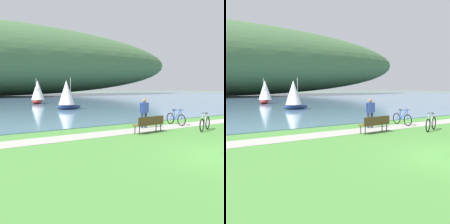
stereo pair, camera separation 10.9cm
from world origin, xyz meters
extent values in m
cube|color=#A39E93|center=(0.00, 6.40, 0.01)|extent=(60.00, 1.50, 0.01)
cube|color=brown|center=(0.73, 5.46, 0.45)|extent=(1.83, 0.60, 0.05)
cube|color=brown|center=(0.74, 5.25, 0.68)|extent=(1.80, 0.16, 0.40)
cylinder|color=#2D2D33|center=(-0.05, 5.57, 0.23)|extent=(0.05, 0.05, 0.45)
cylinder|color=#2D2D33|center=(1.48, 5.68, 0.23)|extent=(0.05, 0.05, 0.45)
cylinder|color=#2D2D33|center=(-0.03, 5.24, 0.23)|extent=(0.05, 0.05, 0.45)
cylinder|color=#2D2D33|center=(1.50, 5.34, 0.23)|extent=(0.05, 0.05, 0.45)
torus|color=black|center=(4.06, 6.26, 0.36)|extent=(0.13, 0.72, 0.72)
torus|color=black|center=(4.16, 7.30, 0.36)|extent=(0.13, 0.72, 0.72)
cylinder|color=#1E4CB2|center=(4.09, 6.59, 0.67)|extent=(0.10, 0.61, 0.61)
cylinder|color=#1E4CB2|center=(4.09, 6.63, 0.94)|extent=(0.10, 0.66, 0.09)
cylinder|color=#1E4CB2|center=(4.12, 6.92, 0.65)|extent=(0.06, 0.13, 0.54)
cylinder|color=#1E4CB2|center=(4.14, 7.09, 0.37)|extent=(0.07, 0.43, 0.05)
cylinder|color=#1E4CB2|center=(4.14, 7.13, 0.64)|extent=(0.06, 0.37, 0.56)
cylinder|color=#1E4CB2|center=(4.06, 6.28, 0.66)|extent=(0.04, 0.09, 0.60)
cube|color=black|center=(4.13, 6.96, 0.94)|extent=(0.12, 0.25, 0.05)
cylinder|color=black|center=(4.06, 6.31, 1.00)|extent=(0.07, 0.48, 0.02)
torus|color=black|center=(3.32, 4.13, 0.36)|extent=(0.69, 0.33, 0.72)
torus|color=black|center=(4.29, 4.53, 0.36)|extent=(0.69, 0.33, 0.72)
cylinder|color=silver|center=(3.63, 4.26, 0.67)|extent=(0.58, 0.27, 0.61)
cylinder|color=silver|center=(3.67, 4.28, 0.94)|extent=(0.62, 0.29, 0.09)
cylinder|color=silver|center=(3.94, 4.39, 0.65)|extent=(0.13, 0.09, 0.54)
cylinder|color=silver|center=(4.10, 4.45, 0.37)|extent=(0.41, 0.19, 0.05)
cylinder|color=silver|center=(4.13, 4.47, 0.64)|extent=(0.35, 0.17, 0.56)
cylinder|color=silver|center=(3.34, 4.14, 0.66)|extent=(0.09, 0.07, 0.60)
cube|color=black|center=(3.97, 4.40, 0.94)|extent=(0.26, 0.18, 0.05)
cylinder|color=black|center=(3.37, 4.15, 1.00)|extent=(0.45, 0.20, 0.02)
cylinder|color=#282D47|center=(1.52, 6.92, 0.44)|extent=(0.14, 0.14, 0.88)
cylinder|color=#282D47|center=(1.76, 6.88, 0.44)|extent=(0.14, 0.14, 0.88)
cube|color=#334CA5|center=(1.64, 6.90, 1.18)|extent=(0.41, 0.28, 0.60)
sphere|color=#9E7051|center=(1.64, 6.90, 1.60)|extent=(0.22, 0.22, 0.22)
cylinder|color=#334CA5|center=(1.38, 6.94, 1.18)|extent=(0.09, 0.09, 0.56)
cylinder|color=#334CA5|center=(1.89, 6.86, 1.18)|extent=(0.09, 0.09, 0.56)
ellipsoid|color=#B22323|center=(3.57, 31.72, 0.30)|extent=(2.49, 2.80, 0.51)
cylinder|color=#B2B2B2|center=(3.42, 31.54, 2.02)|extent=(0.07, 0.07, 2.94)
cone|color=white|center=(3.74, 31.93, 1.88)|extent=(2.45, 2.45, 2.65)
ellipsoid|color=navy|center=(3.32, 20.95, 0.28)|extent=(2.79, 0.91, 0.48)
cylinder|color=#B2B2B2|center=(3.53, 20.96, 1.90)|extent=(0.07, 0.07, 2.76)
cone|color=white|center=(3.06, 20.93, 1.76)|extent=(1.72, 1.72, 2.48)
camera|label=1|loc=(-8.77, -5.62, 2.43)|focal=45.12mm
camera|label=2|loc=(-8.68, -5.68, 2.43)|focal=45.12mm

